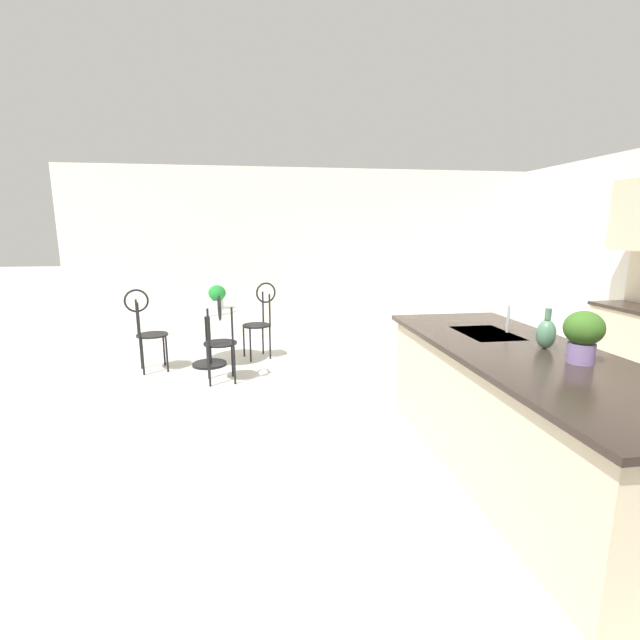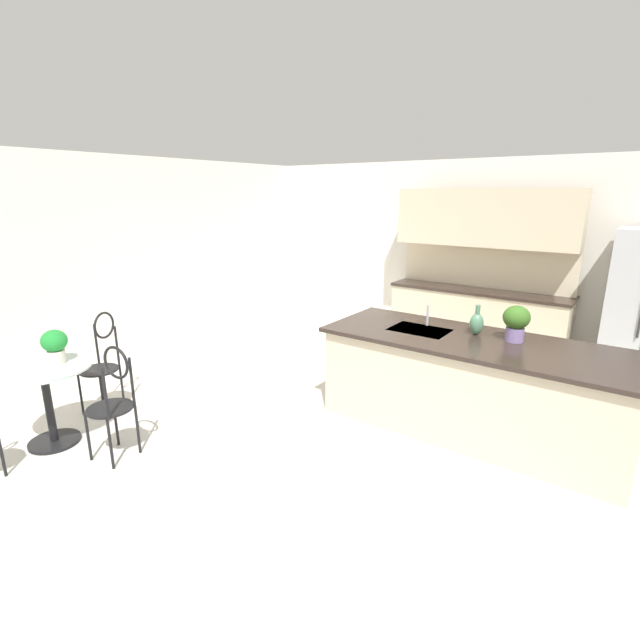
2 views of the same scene
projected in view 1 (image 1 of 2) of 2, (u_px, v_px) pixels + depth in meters
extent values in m
plane|color=beige|center=(391.00, 460.00, 3.41)|extent=(40.00, 40.00, 0.00)
cube|color=silver|center=(315.00, 254.00, 7.27)|extent=(0.12, 7.80, 2.70)
cube|color=beige|center=(521.00, 416.00, 3.16)|extent=(2.70, 0.96, 0.88)
cube|color=#2D231E|center=(527.00, 354.00, 3.06)|extent=(2.80, 1.06, 0.04)
cube|color=#B2B5BA|center=(486.00, 335.00, 3.60)|extent=(0.56, 0.40, 0.03)
cylinder|color=black|center=(210.00, 364.00, 5.80)|extent=(0.44, 0.44, 0.03)
cylinder|color=black|center=(208.00, 337.00, 5.73)|extent=(0.07, 0.07, 0.69)
cylinder|color=#B2C6C1|center=(207.00, 310.00, 5.65)|extent=(0.80, 0.80, 0.01)
cylinder|color=black|center=(250.00, 346.00, 5.90)|extent=(0.03, 0.03, 0.45)
cylinder|color=black|center=(244.00, 341.00, 6.15)|extent=(0.03, 0.03, 0.45)
cylinder|color=black|center=(270.00, 343.00, 6.03)|extent=(0.03, 0.03, 0.45)
cylinder|color=black|center=(263.00, 339.00, 6.27)|extent=(0.03, 0.03, 0.45)
cylinder|color=black|center=(256.00, 325.00, 6.04)|extent=(0.48, 0.48, 0.02)
cylinder|color=black|center=(270.00, 310.00, 5.95)|extent=(0.03, 0.03, 0.45)
cylinder|color=black|center=(263.00, 308.00, 6.18)|extent=(0.03, 0.03, 0.45)
torus|color=black|center=(266.00, 293.00, 6.02)|extent=(0.12, 0.28, 0.28)
cylinder|color=black|center=(164.00, 349.00, 5.73)|extent=(0.03, 0.03, 0.45)
cylinder|color=black|center=(167.00, 354.00, 5.48)|extent=(0.03, 0.03, 0.45)
cylinder|color=black|center=(141.00, 352.00, 5.61)|extent=(0.03, 0.03, 0.45)
cylinder|color=black|center=(143.00, 357.00, 5.36)|extent=(0.03, 0.03, 0.45)
cylinder|color=black|center=(152.00, 335.00, 5.50)|extent=(0.48, 0.48, 0.02)
cylinder|color=black|center=(137.00, 317.00, 5.50)|extent=(0.03, 0.03, 0.45)
cylinder|color=black|center=(139.00, 321.00, 5.27)|extent=(0.03, 0.03, 0.45)
torus|color=black|center=(136.00, 301.00, 5.34)|extent=(0.11, 0.28, 0.28)
cylinder|color=black|center=(208.00, 360.00, 5.23)|extent=(0.03, 0.03, 0.45)
cylinder|color=black|center=(232.00, 359.00, 5.31)|extent=(0.03, 0.03, 0.45)
cylinder|color=black|center=(209.00, 367.00, 4.97)|extent=(0.03, 0.03, 0.45)
cylinder|color=black|center=(235.00, 365.00, 5.05)|extent=(0.03, 0.03, 0.45)
cylinder|color=black|center=(220.00, 343.00, 5.09)|extent=(0.43, 0.43, 0.02)
cylinder|color=black|center=(208.00, 329.00, 4.87)|extent=(0.03, 0.03, 0.45)
cylinder|color=black|center=(232.00, 327.00, 4.94)|extent=(0.03, 0.03, 0.45)
torus|color=black|center=(219.00, 308.00, 4.86)|extent=(0.28, 0.06, 0.28)
cylinder|color=#B2B5BA|center=(508.00, 319.00, 3.60)|extent=(0.02, 0.02, 0.22)
cylinder|color=beige|center=(218.00, 305.00, 5.68)|extent=(0.15, 0.15, 0.12)
ellipsoid|color=#218832|center=(217.00, 293.00, 5.64)|extent=(0.22, 0.22, 0.20)
cylinder|color=#7A669E|center=(581.00, 353.00, 2.78)|extent=(0.16, 0.16, 0.13)
ellipsoid|color=#366220|center=(584.00, 328.00, 2.75)|extent=(0.24, 0.24, 0.21)
ellipsoid|color=#4C7A5B|center=(546.00, 334.00, 3.11)|extent=(0.13, 0.13, 0.21)
cylinder|color=#4C7A5B|center=(548.00, 314.00, 3.08)|extent=(0.04, 0.04, 0.08)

